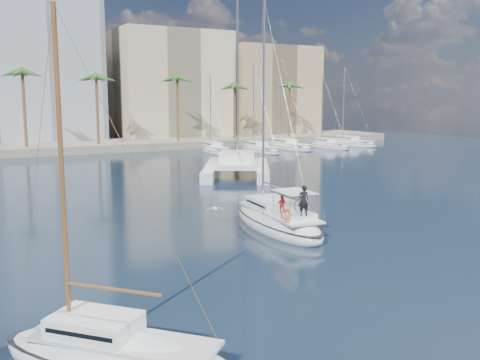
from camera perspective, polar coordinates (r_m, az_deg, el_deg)
ground at (r=29.18m, az=2.61°, el=-7.44°), size 160.00×160.00×0.00m
quay at (r=86.51m, az=-18.84°, el=3.31°), size 120.00×14.00×1.20m
building_beige at (r=100.82m, az=-7.45°, el=9.77°), size 20.00×14.00×20.00m
building_tan_right at (r=107.95m, az=3.03°, el=9.23°), size 18.00×12.00×18.00m
palm_centre at (r=82.27m, az=-18.69°, el=9.82°), size 3.60×3.60×12.30m
palm_right at (r=94.41m, az=2.39°, el=10.08°), size 3.60×3.60×12.30m
main_sloop at (r=33.80m, az=3.98°, el=-4.34°), size 4.20×10.33×14.95m
small_sloop at (r=17.39m, az=-13.07°, el=-17.86°), size 7.26×7.59×11.49m
catamaran at (r=56.42m, az=-0.34°, el=1.69°), size 12.35×14.73×19.10m
seagull at (r=34.80m, az=-2.73°, el=-3.07°), size 1.24×0.53×0.23m
moored_yacht_a at (r=79.33m, az=-2.63°, el=2.88°), size 3.37×9.52×11.90m
moored_yacht_b at (r=80.66m, az=2.16°, el=2.98°), size 3.32×10.83×13.72m
moored_yacht_c at (r=85.80m, az=5.21°, el=3.30°), size 3.98×12.33×15.54m
moored_yacht_d at (r=87.99m, az=9.47°, el=3.36°), size 3.52×9.55×11.90m
moored_yacht_e at (r=93.63m, az=11.85°, el=3.61°), size 4.61×11.11×13.72m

